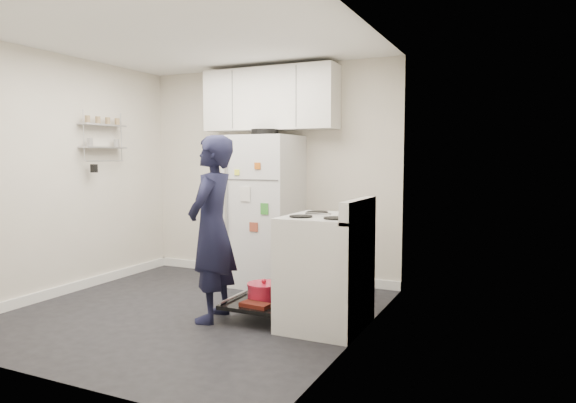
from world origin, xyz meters
The scene contains 7 objects.
room centered at (-0.03, 0.03, 1.21)m, with size 3.21×3.21×2.51m.
electric_range centered at (1.26, 0.15, 0.47)m, with size 0.66×0.76×1.10m.
open_oven_door centered at (0.69, 0.14, 0.19)m, with size 0.55×0.70×0.23m.
refrigerator centered at (0.12, 1.25, 0.85)m, with size 0.72×0.74×1.75m.
upper_cabinets centered at (0.10, 1.43, 2.10)m, with size 1.60×0.33×0.70m, color silver.
wall_shelf_rack centered at (-1.52, 0.49, 1.68)m, with size 0.14×0.60×0.61m.
person centered at (0.30, -0.09, 0.82)m, with size 0.59×0.39×1.63m, color black.
Camera 1 is at (2.79, -3.86, 1.44)m, focal length 32.00 mm.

